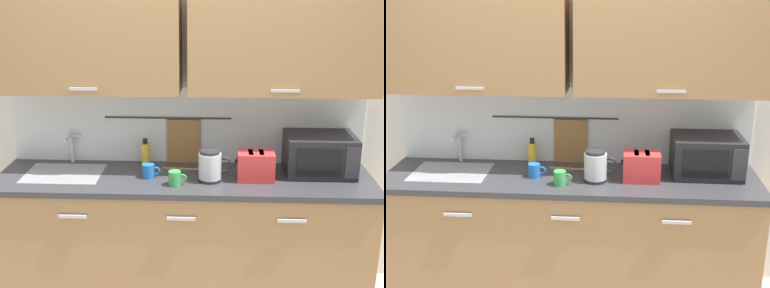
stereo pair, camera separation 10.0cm
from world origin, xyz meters
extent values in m
cube|color=#997047|center=(0.00, 0.30, 0.43)|extent=(2.50, 0.60, 0.86)
cube|color=#B7B7BC|center=(-0.69, -0.01, 0.74)|extent=(0.18, 0.02, 0.02)
cube|color=#B7B7BC|center=(0.00, -0.01, 0.74)|extent=(0.18, 0.02, 0.02)
cube|color=#B7B7BC|center=(0.69, -0.01, 0.74)|extent=(0.18, 0.02, 0.02)
cube|color=#333338|center=(0.00, 0.30, 0.88)|extent=(2.53, 0.63, 0.04)
cube|color=#9EA0A5|center=(-0.83, 0.32, 0.85)|extent=(0.52, 0.38, 0.09)
cube|color=silver|center=(0.00, 0.63, 1.25)|extent=(3.70, 0.06, 2.50)
cube|color=silver|center=(0.00, 0.59, 1.18)|extent=(2.50, 0.01, 0.55)
cube|color=#997047|center=(-0.64, 0.43, 1.80)|extent=(1.22, 0.33, 0.70)
cube|color=#B7B7BC|center=(-0.64, 0.26, 1.50)|extent=(0.18, 0.01, 0.02)
cube|color=#997047|center=(0.64, 0.43, 1.80)|extent=(1.22, 0.33, 0.70)
cube|color=#B7B7BC|center=(0.64, 0.26, 1.50)|extent=(0.18, 0.01, 0.02)
cylinder|color=#333338|center=(-0.13, 0.58, 1.23)|extent=(0.90, 0.01, 0.01)
cube|color=olive|center=(-0.02, 0.58, 1.05)|extent=(0.24, 0.02, 0.34)
cylinder|color=#B2B5BA|center=(-0.83, 0.55, 1.01)|extent=(0.03, 0.03, 0.22)
cylinder|color=#B2B5BA|center=(-0.83, 0.47, 1.11)|extent=(0.02, 0.16, 0.02)
cube|color=#B2B5BA|center=(-0.79, 0.55, 1.10)|extent=(0.07, 0.02, 0.01)
cube|color=black|center=(0.91, 0.41, 1.04)|extent=(0.46, 0.34, 0.27)
cube|color=black|center=(0.88, 0.24, 1.04)|extent=(0.29, 0.01, 0.18)
cube|color=#2D2D33|center=(1.09, 0.24, 1.04)|extent=(0.09, 0.01, 0.21)
cylinder|color=black|center=(0.17, 0.24, 0.91)|extent=(0.16, 0.16, 0.02)
cylinder|color=#B2B7BC|center=(0.17, 0.24, 1.00)|extent=(0.15, 0.15, 0.17)
cylinder|color=#262628|center=(0.17, 0.24, 1.10)|extent=(0.13, 0.13, 0.02)
torus|color=black|center=(0.27, 0.24, 1.01)|extent=(0.11, 0.02, 0.11)
cylinder|color=yellow|center=(-0.29, 0.51, 0.98)|extent=(0.06, 0.06, 0.16)
cylinder|color=black|center=(-0.29, 0.51, 1.08)|extent=(0.03, 0.03, 0.04)
cylinder|color=blue|center=(-0.24, 0.27, 0.95)|extent=(0.08, 0.08, 0.09)
torus|color=blue|center=(-0.18, 0.27, 0.95)|extent=(0.06, 0.01, 0.06)
cube|color=red|center=(0.47, 0.27, 1.00)|extent=(0.24, 0.17, 0.19)
cube|color=black|center=(0.44, 0.27, 1.08)|extent=(0.03, 0.12, 0.01)
cube|color=black|center=(0.51, 0.27, 1.08)|extent=(0.03, 0.12, 0.01)
cube|color=black|center=(0.35, 0.27, 1.02)|extent=(0.02, 0.02, 0.02)
cylinder|color=green|center=(-0.05, 0.15, 0.95)|extent=(0.08, 0.08, 0.09)
torus|color=green|center=(0.00, 0.15, 0.95)|extent=(0.06, 0.01, 0.06)
cube|color=#9E7042|center=(-0.05, 0.43, 0.91)|extent=(0.22, 0.04, 0.01)
ellipsoid|color=#9E7042|center=(0.09, 0.42, 0.91)|extent=(0.06, 0.05, 0.01)
camera|label=1|loc=(0.20, -2.84, 2.15)|focal=46.91mm
camera|label=2|loc=(0.30, -2.83, 2.15)|focal=46.91mm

